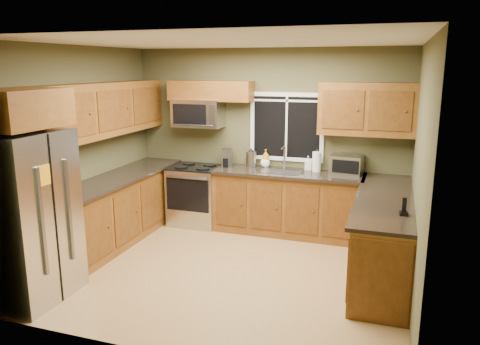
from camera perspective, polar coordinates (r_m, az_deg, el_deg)
The scene contains 29 objects.
floor at distance 5.86m, azimuth -1.59°, elevation -11.74°, with size 4.20×4.20×0.00m, color #9E7845.
ceiling at distance 5.33m, azimuth -1.77°, elevation 15.67°, with size 4.20×4.20×0.00m, color white.
back_wall at distance 7.12m, azimuth 3.34°, elevation 4.07°, with size 4.20×4.20×0.00m, color #4B492B.
front_wall at distance 3.85m, azimuth -10.99°, elevation -3.83°, with size 4.20×4.20×0.00m, color #4B492B.
left_wall at distance 6.46m, azimuth -19.46°, elevation 2.43°, with size 3.60×3.60×0.00m, color #4B492B.
right_wall at distance 5.12m, azimuth 20.97°, elevation -0.28°, with size 3.60×3.60×0.00m, color #4B492B.
window at distance 7.01m, azimuth 5.70°, elevation 5.55°, with size 1.12×0.03×1.02m.
base_cabinets_left at distance 6.87m, azimuth -14.49°, elevation -4.38°, with size 0.60×2.65×0.90m, color brown.
countertop_left at distance 6.73m, azimuth -14.54°, elevation -0.58°, with size 0.65×2.65×0.04m, color black.
base_cabinets_back at distance 6.94m, azimuth 5.90°, elevation -3.84°, with size 2.17×0.60×0.90m, color brown.
countertop_back at distance 6.80m, azimuth 5.95°, elevation -0.10°, with size 2.17×0.65×0.04m, color black.
base_cabinets_peninsula at distance 5.88m, azimuth 17.15°, elevation -7.48°, with size 0.60×2.52×0.90m.
countertop_peninsula at distance 5.75m, azimuth 17.21°, elevation -3.04°, with size 0.65×2.50×0.04m, color black.
upper_cabinets_left at distance 6.67m, azimuth -16.16°, elevation 7.40°, with size 0.33×2.65×0.72m, color brown.
upper_cabinets_back_left at distance 7.17m, azimuth -3.61°, elevation 9.91°, with size 1.30×0.33×0.30m, color brown.
upper_cabinets_back_right at distance 6.67m, azimuth 15.23°, elevation 7.45°, with size 1.30×0.33×0.72m, color brown.
upper_cabinet_over_fridge at distance 5.16m, azimuth -25.69°, elevation 7.07°, with size 0.72×0.90×0.38m, color brown.
refrigerator at distance 5.37m, azimuth -24.52°, elevation -4.97°, with size 0.74×0.90×1.80m.
range at distance 7.35m, azimuth -5.36°, elevation -2.72°, with size 0.76×0.69×0.94m.
microwave at distance 7.24m, azimuth -5.13°, elevation 7.21°, with size 0.76×0.41×0.42m.
sink at distance 6.83m, azimuth 5.04°, elevation 0.27°, with size 0.60×0.42×0.36m.
toaster_oven at distance 6.78m, azimuth 12.87°, elevation 0.96°, with size 0.47×0.38×0.27m.
coffee_maker at distance 7.11m, azimuth -1.60°, elevation 1.74°, with size 0.21×0.25×0.27m.
kettle at distance 7.09m, azimuth 1.37°, elevation 1.76°, with size 0.17×0.17×0.29m.
paper_towel_roll at distance 6.85m, azimuth 9.31°, elevation 1.31°, with size 0.15×0.15×0.32m.
soap_bottle_a at distance 7.08m, azimuth 3.16°, elevation 1.75°, with size 0.10×0.10×0.27m, color orange.
soap_bottle_b at distance 6.94m, azimuth 8.29°, elevation 1.15°, with size 0.09×0.10×0.21m, color white.
soap_bottle_c at distance 7.09m, azimuth 3.09°, elevation 1.43°, with size 0.15×0.15×0.19m, color white.
cordless_phone at distance 5.10m, azimuth 19.34°, elevation -4.33°, with size 0.09×0.09×0.19m.
Camera 1 is at (1.84, -4.99, 2.44)m, focal length 35.00 mm.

